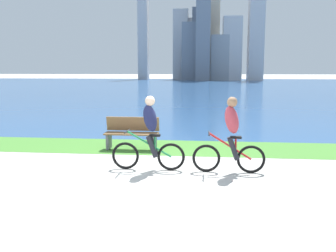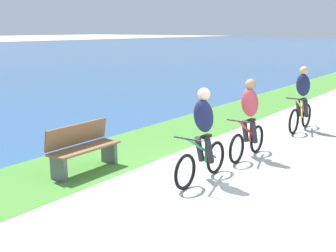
# 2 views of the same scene
# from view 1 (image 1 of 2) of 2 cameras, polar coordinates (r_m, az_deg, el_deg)

# --- Properties ---
(ground_plane) EXTENTS (300.00, 300.00, 0.00)m
(ground_plane) POSITION_cam_1_polar(r_m,az_deg,el_deg) (8.23, -1.94, -7.11)
(ground_plane) COLOR #B2AFA8
(grass_strip_bayside) EXTENTS (120.00, 2.13, 0.01)m
(grass_strip_bayside) POSITION_cam_1_polar(r_m,az_deg,el_deg) (10.82, 0.04, -3.24)
(grass_strip_bayside) COLOR #478433
(grass_strip_bayside) RESTS_ON ground
(bay_water_surface) EXTENTS (300.00, 74.19, 0.00)m
(bay_water_surface) POSITION_cam_1_polar(r_m,az_deg,el_deg) (48.75, 4.77, 6.01)
(bay_water_surface) COLOR #2D568C
(bay_water_surface) RESTS_ON ground
(cyclist_lead) EXTENTS (1.65, 0.52, 1.66)m
(cyclist_lead) POSITION_cam_1_polar(r_m,az_deg,el_deg) (8.29, -2.81, -1.10)
(cyclist_lead) COLOR black
(cyclist_lead) RESTS_ON ground
(cyclist_trailing) EXTENTS (1.57, 0.52, 1.65)m
(cyclist_trailing) POSITION_cam_1_polar(r_m,az_deg,el_deg) (8.17, 9.51, -1.37)
(cyclist_trailing) COLOR black
(cyclist_trailing) RESTS_ON ground
(bench_near_path) EXTENTS (1.50, 0.47, 0.90)m
(bench_near_path) POSITION_cam_1_polar(r_m,az_deg,el_deg) (10.56, -5.50, -1.11)
(bench_near_path) COLOR brown
(bench_near_path) RESTS_ON ground
(city_skyline_far_shore) EXTENTS (25.33, 11.58, 27.89)m
(city_skyline_far_shore) POSITION_cam_1_polar(r_m,az_deg,el_deg) (78.22, 6.26, 13.87)
(city_skyline_far_shore) COLOR #B7B7BC
(city_skyline_far_shore) RESTS_ON ground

